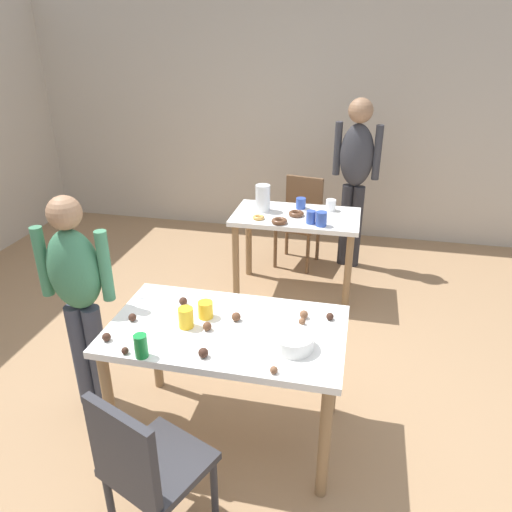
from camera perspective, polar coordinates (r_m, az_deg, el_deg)
ground_plane at (r=3.24m, az=-2.14°, el=-18.01°), size 6.40×6.40×0.00m
wall_back at (r=5.59m, az=6.15°, el=15.64°), size 6.40×0.10×2.60m
dining_table_near at (r=2.71m, az=-3.43°, el=-10.08°), size 1.28×0.74×0.75m
dining_table_far at (r=4.28m, az=4.66°, el=3.28°), size 1.08×0.61×0.75m
chair_near_table at (r=2.35m, az=-12.82°, el=-22.72°), size 0.52×0.52×0.87m
chair_far_table at (r=4.94m, az=5.21°, el=4.72°), size 0.47×0.47×0.87m
person_girl_near at (r=3.03m, az=-20.11°, el=-3.69°), size 0.45×0.22×1.40m
person_adult_far at (r=4.78m, az=11.57°, el=9.97°), size 0.45×0.27×1.65m
mixing_bowl at (r=2.49m, az=4.36°, el=-9.93°), size 0.21×0.21×0.08m
soda_can at (r=2.47m, az=-13.31°, el=-10.20°), size 0.07×0.07×0.12m
fork_near at (r=2.98m, az=-12.40°, el=-4.89°), size 0.17×0.02×0.01m
cup_near_0 at (r=2.66m, az=-8.20°, el=-7.15°), size 0.08×0.08×0.11m
cup_near_1 at (r=2.73m, az=-5.92°, el=-6.25°), size 0.08×0.08×0.10m
cake_ball_0 at (r=2.54m, az=-15.07°, el=-10.64°), size 0.04×0.04×0.04m
cake_ball_1 at (r=2.33m, az=2.10°, el=-13.18°), size 0.04×0.04×0.04m
cake_ball_2 at (r=2.87m, az=-8.52°, el=-5.25°), size 0.05×0.05×0.05m
cake_ball_3 at (r=2.70m, az=-2.34°, el=-7.11°), size 0.05×0.05×0.05m
cake_ball_4 at (r=2.44m, az=-6.18°, el=-11.19°), size 0.05×0.05×0.05m
cake_ball_5 at (r=2.65m, az=-17.08°, el=-9.04°), size 0.05×0.05×0.05m
cake_ball_6 at (r=2.68m, az=5.40°, el=-7.63°), size 0.04×0.04×0.04m
cake_ball_7 at (r=2.74m, az=8.64°, el=-7.00°), size 0.04×0.04×0.04m
cake_ball_8 at (r=2.78m, az=-14.26°, el=-6.97°), size 0.04×0.04×0.04m
cake_ball_9 at (r=2.73m, az=5.62°, el=-6.82°), size 0.05×0.05×0.05m
cake_ball_10 at (r=2.63m, az=-5.73°, el=-8.18°), size 0.05×0.05×0.05m
pitcher_far at (r=4.27m, az=0.80°, el=6.79°), size 0.13×0.13×0.23m
cup_far_0 at (r=4.37m, az=5.27°, el=6.17°), size 0.09×0.09×0.09m
cup_far_1 at (r=4.03m, az=6.44°, el=4.53°), size 0.08×0.08×0.11m
cup_far_2 at (r=4.35m, az=8.74°, el=5.91°), size 0.09×0.09×0.10m
cup_far_3 at (r=3.99m, az=7.65°, el=4.32°), size 0.09×0.09×0.12m
donut_far_0 at (r=4.02m, az=2.82°, el=4.08°), size 0.13×0.13×0.04m
donut_far_1 at (r=4.20m, az=4.74°, el=4.96°), size 0.13×0.13×0.04m
donut_far_2 at (r=4.11m, az=0.31°, el=4.54°), size 0.10×0.10×0.03m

